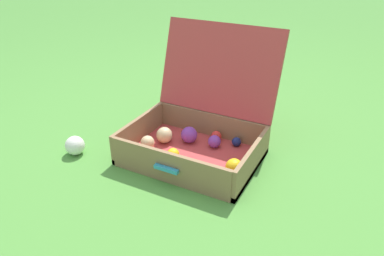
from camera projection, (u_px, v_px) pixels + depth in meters
name	position (u px, v px, depth m)	size (l,w,h in m)	color
ground_plane	(191.00, 158.00, 1.71)	(16.00, 16.00, 0.00)	#4C8C38
open_suitcase	(199.00, 128.00, 1.71)	(0.60, 0.60, 0.56)	#B23838
stray_ball_on_grass	(75.00, 145.00, 1.72)	(0.09, 0.09, 0.09)	white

